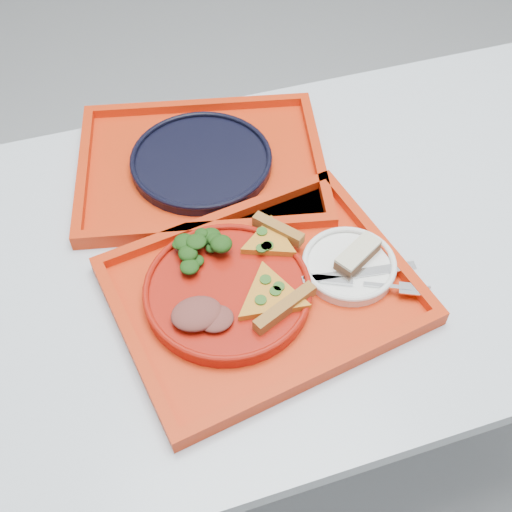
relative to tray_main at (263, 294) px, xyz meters
name	(u,v)px	position (x,y,z in m)	size (l,w,h in m)	color
ground	(316,413)	(0.19, 0.10, -0.76)	(10.00, 10.00, 0.00)	#979BA0
table	(343,252)	(0.19, 0.10, -0.08)	(1.60, 0.80, 0.75)	silver
tray_main	(263,294)	(0.00, 0.00, 0.00)	(0.45, 0.35, 0.01)	red
tray_far	(202,168)	(-0.02, 0.31, 0.00)	(0.45, 0.35, 0.01)	red
dinner_plate	(228,292)	(-0.06, 0.01, 0.02)	(0.26, 0.26, 0.02)	#99140A
side_plate	(349,267)	(0.14, 0.00, 0.01)	(0.15, 0.15, 0.01)	white
navy_plate	(201,162)	(-0.02, 0.31, 0.01)	(0.26, 0.26, 0.02)	black
pizza_slice_a	(271,294)	(0.00, -0.03, 0.03)	(0.13, 0.11, 0.02)	gold
pizza_slice_b	(269,239)	(0.04, 0.08, 0.03)	(0.10, 0.09, 0.02)	gold
salad_heap	(202,248)	(-0.07, 0.08, 0.04)	(0.08, 0.08, 0.04)	black
meat_portion	(197,314)	(-0.11, -0.03, 0.04)	(0.08, 0.06, 0.02)	brown
dessert_bar	(358,255)	(0.16, 0.01, 0.03)	(0.09, 0.07, 0.02)	#51311B
knife	(359,273)	(0.15, -0.02, 0.02)	(0.18, 0.02, 0.01)	silver
fork	(363,283)	(0.15, -0.04, 0.02)	(0.18, 0.02, 0.01)	silver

